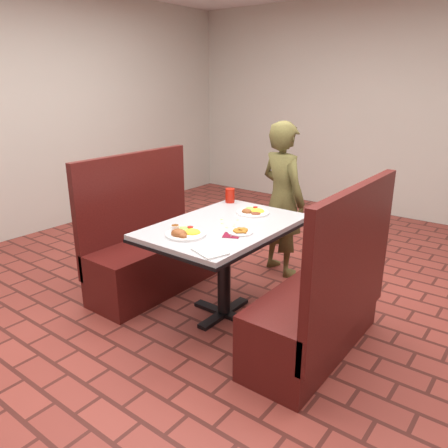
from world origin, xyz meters
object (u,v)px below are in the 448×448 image
(booth_bench_left, at_px, (151,253))
(booth_bench_right, at_px, (321,308))
(dining_table, at_px, (224,236))
(red_tumbler, at_px, (230,195))
(plantain_plate, at_px, (240,231))
(near_dinner_plate, at_px, (185,231))
(far_dinner_plate, at_px, (253,211))
(diner_person, at_px, (283,199))

(booth_bench_left, xyz_separation_m, booth_bench_right, (1.60, 0.00, 0.00))
(dining_table, bearing_deg, red_tumbler, 122.60)
(booth_bench_left, height_order, plantain_plate, booth_bench_left)
(near_dinner_plate, xyz_separation_m, far_dinner_plate, (0.08, 0.71, -0.01))
(far_dinner_plate, bearing_deg, near_dinner_plate, -96.52)
(booth_bench_right, bearing_deg, plantain_plate, -171.46)
(booth_bench_right, height_order, near_dinner_plate, booth_bench_right)
(far_dinner_plate, relative_size, red_tumbler, 2.10)
(red_tumbler, bearing_deg, diner_person, 64.34)
(diner_person, xyz_separation_m, red_tumbler, (-0.24, -0.49, 0.10))
(red_tumbler, bearing_deg, booth_bench_left, -133.15)
(booth_bench_right, height_order, red_tumbler, booth_bench_right)
(near_dinner_plate, bearing_deg, far_dinner_plate, 83.48)
(booth_bench_left, distance_m, red_tumbler, 0.84)
(dining_table, relative_size, booth_bench_right, 1.01)
(booth_bench_left, relative_size, booth_bench_right, 1.00)
(far_dinner_plate, bearing_deg, plantain_plate, -66.96)
(booth_bench_left, height_order, red_tumbler, booth_bench_left)
(booth_bench_right, xyz_separation_m, near_dinner_plate, (-0.86, -0.36, 0.45))
(red_tumbler, bearing_deg, near_dinner_plate, -73.11)
(booth_bench_right, bearing_deg, diner_person, 131.58)
(booth_bench_right, relative_size, near_dinner_plate, 4.39)
(booth_bench_right, xyz_separation_m, red_tumbler, (-1.12, 0.51, 0.48))
(dining_table, xyz_separation_m, far_dinner_plate, (0.02, 0.35, 0.12))
(diner_person, xyz_separation_m, near_dinner_plate, (0.03, -1.36, 0.07))
(dining_table, xyz_separation_m, diner_person, (-0.09, 1.00, 0.06))
(booth_bench_left, distance_m, near_dinner_plate, 0.93)
(red_tumbler, bearing_deg, far_dinner_plate, -24.06)
(red_tumbler, bearing_deg, dining_table, -57.40)
(far_dinner_plate, bearing_deg, dining_table, -93.15)
(near_dinner_plate, height_order, far_dinner_plate, near_dinner_plate)
(dining_table, height_order, booth_bench_right, booth_bench_right)
(booth_bench_left, bearing_deg, diner_person, 54.54)
(booth_bench_left, xyz_separation_m, plantain_plate, (1.01, -0.09, 0.43))
(plantain_plate, bearing_deg, far_dinner_plate, 113.04)
(dining_table, distance_m, booth_bench_right, 0.86)
(booth_bench_right, distance_m, near_dinner_plate, 1.03)
(booth_bench_right, bearing_deg, far_dinner_plate, 155.62)
(near_dinner_plate, bearing_deg, dining_table, 80.19)
(far_dinner_plate, distance_m, red_tumbler, 0.38)
(dining_table, distance_m, far_dinner_plate, 0.37)
(dining_table, xyz_separation_m, plantain_plate, (0.21, -0.09, 0.11))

